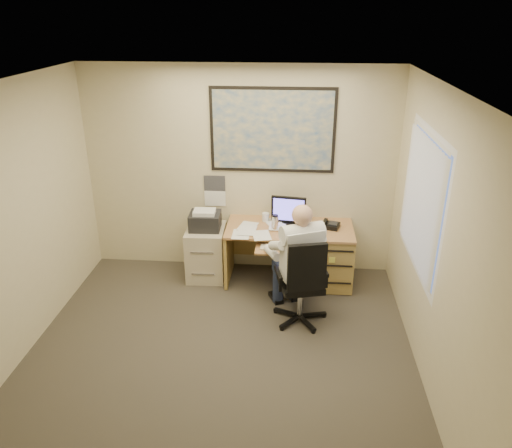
# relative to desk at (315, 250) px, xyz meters

# --- Properties ---
(room_shell) EXTENTS (4.00, 4.50, 2.70)m
(room_shell) POSITION_rel_desk_xyz_m (-1.01, -1.90, 0.91)
(room_shell) COLOR #3A352D
(room_shell) RESTS_ON ground
(desk) EXTENTS (1.60, 0.97, 1.10)m
(desk) POSITION_rel_desk_xyz_m (0.00, 0.00, 0.00)
(desk) COLOR tan
(desk) RESTS_ON ground
(world_map) EXTENTS (1.56, 0.03, 1.06)m
(world_map) POSITION_rel_desk_xyz_m (-0.58, 0.33, 1.46)
(world_map) COLOR #1E4C93
(world_map) RESTS_ON room_shell
(wall_calendar) EXTENTS (0.28, 0.01, 0.42)m
(wall_calendar) POSITION_rel_desk_xyz_m (-1.33, 0.34, 0.64)
(wall_calendar) COLOR white
(wall_calendar) RESTS_ON room_shell
(window_blinds) EXTENTS (0.06, 1.40, 1.30)m
(window_blinds) POSITION_rel_desk_xyz_m (0.96, -1.10, 1.11)
(window_blinds) COLOR beige
(window_blinds) RESTS_ON room_shell
(filing_cabinet) EXTENTS (0.51, 0.60, 0.94)m
(filing_cabinet) POSITION_rel_desk_xyz_m (-1.42, 0.01, -0.04)
(filing_cabinet) COLOR beige
(filing_cabinet) RESTS_ON ground
(office_chair) EXTENTS (0.77, 0.77, 1.06)m
(office_chair) POSITION_rel_desk_xyz_m (-0.20, -0.97, -0.13)
(office_chair) COLOR black
(office_chair) RESTS_ON ground
(person) EXTENTS (0.89, 1.02, 1.40)m
(person) POSITION_rel_desk_xyz_m (-0.19, -0.89, 0.26)
(person) COLOR white
(person) RESTS_ON office_chair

